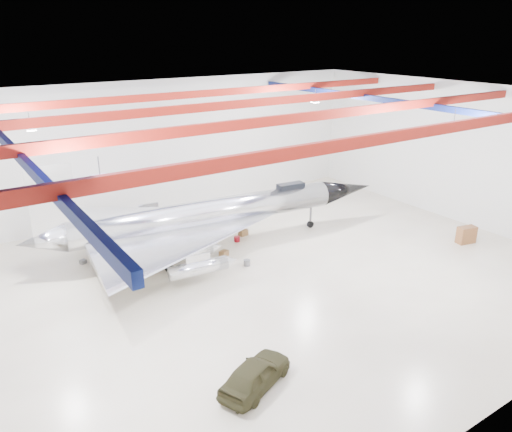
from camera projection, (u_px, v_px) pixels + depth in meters
floor at (247, 282)px, 30.81m from camera, size 40.00×40.00×0.00m
wall_back at (147, 150)px, 40.56m from camera, size 40.00×0.00×40.00m
wall_right at (459, 153)px, 39.35m from camera, size 0.00×30.00×30.00m
ceiling at (246, 101)px, 26.97m from camera, size 40.00×40.00×0.00m
ceiling_structure at (246, 114)px, 27.21m from camera, size 39.50×29.50×1.08m
jet_aircraft at (208, 217)px, 34.85m from camera, size 26.61×16.81×7.26m
jeep at (255, 374)px, 21.53m from camera, size 4.28×3.02×1.35m
desk at (466, 235)px, 36.32m from camera, size 1.49×0.97×1.25m
crate_ply at (106, 280)px, 30.58m from camera, size 0.66×0.56×0.41m
toolbox_red at (159, 240)px, 36.69m from camera, size 0.45×0.37×0.29m
engine_drum at (247, 263)px, 32.94m from camera, size 0.50×0.50×0.40m
parts_bin at (243, 232)px, 37.79m from camera, size 0.71×0.59×0.45m
crate_small at (83, 262)px, 33.22m from camera, size 0.48×0.44×0.27m
tool_chest at (237, 239)px, 36.69m from camera, size 0.54×0.54×0.39m
oil_barrel at (224, 253)px, 34.31m from camera, size 0.70×0.63×0.40m
spares_box at (182, 240)px, 36.51m from camera, size 0.54×0.54×0.38m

